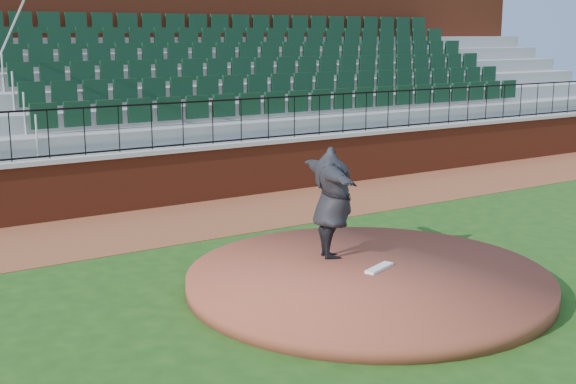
{
  "coord_description": "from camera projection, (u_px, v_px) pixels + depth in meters",
  "views": [
    {
      "loc": [
        -6.58,
        -8.59,
        3.82
      ],
      "look_at": [
        0.0,
        1.5,
        1.3
      ],
      "focal_mm": 47.39,
      "sensor_mm": 36.0,
      "label": 1
    }
  ],
  "objects": [
    {
      "name": "ground",
      "position": [
        343.0,
        294.0,
        11.34
      ],
      "size": [
        90.0,
        90.0,
        0.0
      ],
      "primitive_type": "plane",
      "color": "#1C4213",
      "rests_on": "ground"
    },
    {
      "name": "warning_track",
      "position": [
        186.0,
        221.0,
        15.77
      ],
      "size": [
        34.0,
        3.2,
        0.01
      ],
      "primitive_type": "cube",
      "color": "brown",
      "rests_on": "ground"
    },
    {
      "name": "pitcher",
      "position": [
        332.0,
        203.0,
        12.17
      ],
      "size": [
        1.28,
        2.31,
        1.82
      ],
      "primitive_type": "imported",
      "rotation": [
        0.0,
        0.0,
        1.25
      ],
      "color": "black",
      "rests_on": "pitchers_mound"
    },
    {
      "name": "seating_stands",
      "position": [
        107.0,
        96.0,
        18.84
      ],
      "size": [
        34.0,
        5.1,
        4.6
      ],
      "primitive_type": null,
      "color": "gray",
      "rests_on": "ground"
    },
    {
      "name": "wall_cap",
      "position": [
        153.0,
        152.0,
        16.82
      ],
      "size": [
        34.0,
        0.45,
        0.1
      ],
      "primitive_type": "cube",
      "color": "#B7B7B7",
      "rests_on": "field_wall"
    },
    {
      "name": "pitchers_mound",
      "position": [
        368.0,
        280.0,
        11.6
      ],
      "size": [
        5.55,
        5.55,
        0.25
      ],
      "primitive_type": "cylinder",
      "color": "brown",
      "rests_on": "ground"
    },
    {
      "name": "field_wall",
      "position": [
        154.0,
        180.0,
        16.96
      ],
      "size": [
        34.0,
        0.35,
        1.2
      ],
      "primitive_type": "cube",
      "color": "maroon",
      "rests_on": "ground"
    },
    {
      "name": "wall_railing",
      "position": [
        152.0,
        127.0,
        16.71
      ],
      "size": [
        34.0,
        0.05,
        1.0
      ],
      "primitive_type": null,
      "color": "black",
      "rests_on": "wall_cap"
    },
    {
      "name": "pitching_rubber",
      "position": [
        379.0,
        268.0,
        11.72
      ],
      "size": [
        0.65,
        0.37,
        0.04
      ],
      "primitive_type": "cube",
      "rotation": [
        0.0,
        0.0,
        0.36
      ],
      "color": "white",
      "rests_on": "pitchers_mound"
    },
    {
      "name": "concourse_wall",
      "position": [
        71.0,
        73.0,
        21.04
      ],
      "size": [
        34.0,
        0.5,
        5.5
      ],
      "primitive_type": "cube",
      "color": "maroon",
      "rests_on": "ground"
    }
  ]
}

